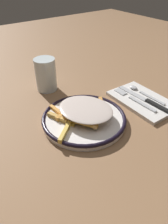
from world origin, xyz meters
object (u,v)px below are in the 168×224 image
Objects in this scene: napkin at (142,100)px; water_glass at (46,75)px; plate at (84,119)px; fork at (134,99)px; knife at (147,101)px; fries_heap at (82,110)px; spoon at (140,91)px.

water_glass reaches higher than napkin.
plate reaches higher than fork.
knife is at bearing -53.25° from water_glass.
fries_heap is 1.83× the size of water_glass.
napkin is 0.02m from knife.
spoon is at bearing 63.02° from knife.
spoon reaches higher than knife.
water_glass is (0.01, 0.23, 0.02)m from fries_heap.
water_glass reaches higher than fries_heap.
knife reaches higher than fork.
fork is at bearing -157.90° from spoon.
fries_heap is at bearing 87.97° from plate.
plate is at bearing -92.03° from fries_heap.
plate is 0.25m from spoon.
knife is (0.00, -0.02, 0.01)m from napkin.
fries_heap is at bearing 171.71° from fork.
knife is at bearing -14.85° from fries_heap.
fries_heap is (0.00, 0.01, 0.03)m from plate.
fries_heap is 1.23× the size of fork.
plate is 0.23m from knife.
fries_heap reaches higher than napkin.
spoon is (0.25, -0.01, -0.02)m from fries_heap.
napkin is 1.43× the size of spoon.
napkin is at bearing -7.87° from plate.
napkin is at bearing -23.49° from fork.
spoon is at bearing -44.18° from water_glass.
plate is 0.25m from water_glass.
fries_heap is 0.23m from water_glass.
plate is 1.43× the size of fork.
plate is at bearing 174.51° from fork.
fork is 1.16× the size of spoon.
fries_heap is at bearing 165.15° from knife.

